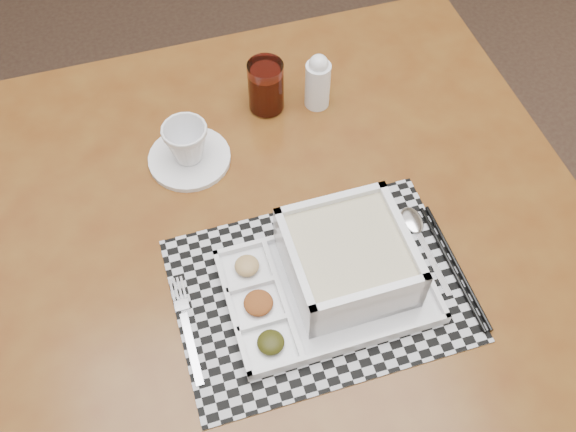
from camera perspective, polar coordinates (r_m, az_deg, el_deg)
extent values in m
plane|color=black|center=(2.01, -14.53, -4.33)|extent=(5.00, 5.00, 0.00)
cube|color=#50260E|center=(1.10, 0.26, -2.12)|extent=(1.05, 1.05, 0.04)
cylinder|color=#50260E|center=(1.70, -19.97, -0.15)|extent=(0.05, 0.05, 0.74)
cylinder|color=#50260E|center=(1.79, 10.20, 7.13)|extent=(0.05, 0.05, 0.74)
cube|color=#50260E|center=(1.43, -5.19, 11.23)|extent=(0.90, 0.04, 0.08)
cube|color=#50260E|center=(1.17, -21.44, -9.06)|extent=(0.04, 0.90, 0.08)
cube|color=#50260E|center=(1.30, 19.46, 1.44)|extent=(0.04, 0.90, 0.08)
cube|color=#A7A8AF|center=(1.03, 2.74, -6.53)|extent=(0.46, 0.33, 0.00)
cube|color=silver|center=(1.02, 3.55, -6.39)|extent=(0.32, 0.22, 0.01)
cube|color=silver|center=(1.06, 1.71, -1.29)|extent=(0.32, 0.01, 0.01)
cube|color=silver|center=(0.97, 5.66, -11.35)|extent=(0.32, 0.01, 0.01)
cube|color=silver|center=(0.99, -5.03, -8.41)|extent=(0.01, 0.22, 0.01)
cube|color=silver|center=(1.06, 11.61, -3.79)|extent=(0.01, 0.22, 0.01)
cube|color=silver|center=(1.00, -0.51, -7.22)|extent=(0.01, 0.20, 0.01)
cube|color=silver|center=(0.98, -2.33, -9.55)|extent=(0.08, 0.01, 0.01)
cube|color=silver|center=(1.01, -3.38, -6.20)|extent=(0.08, 0.01, 0.01)
ellipsoid|color=black|center=(0.97, -1.55, -11.16)|extent=(0.04, 0.04, 0.02)
ellipsoid|color=#53250D|center=(0.99, -2.65, -7.72)|extent=(0.05, 0.05, 0.02)
ellipsoid|color=olive|center=(1.03, -3.68, -4.43)|extent=(0.04, 0.04, 0.02)
cube|color=silver|center=(1.03, 5.17, -4.82)|extent=(0.19, 0.19, 0.01)
cube|color=silver|center=(1.04, 3.70, 0.21)|extent=(0.19, 0.01, 0.09)
cube|color=silver|center=(0.96, 7.13, -7.97)|extent=(0.19, 0.01, 0.09)
cube|color=silver|center=(0.98, 0.56, -5.02)|extent=(0.01, 0.19, 0.09)
cube|color=silver|center=(1.02, 9.90, -2.45)|extent=(0.01, 0.19, 0.09)
cube|color=#C0B38F|center=(1.00, 5.32, -3.83)|extent=(0.16, 0.16, 0.08)
cube|color=silver|center=(0.99, -8.55, -11.55)|extent=(0.01, 0.12, 0.00)
cube|color=silver|center=(1.02, -9.44, -7.82)|extent=(0.02, 0.02, 0.00)
cube|color=silver|center=(1.04, -10.26, -6.51)|extent=(0.00, 0.04, 0.00)
cube|color=silver|center=(1.04, -9.94, -6.43)|extent=(0.00, 0.04, 0.00)
cube|color=silver|center=(1.04, -9.61, -6.35)|extent=(0.00, 0.04, 0.00)
cube|color=silver|center=(1.04, -9.29, -6.27)|extent=(0.00, 0.04, 0.00)
cube|color=silver|center=(1.07, 12.83, -4.21)|extent=(0.01, 0.12, 0.00)
ellipsoid|color=silver|center=(1.11, 10.96, -0.35)|extent=(0.04, 0.06, 0.01)
cylinder|color=black|center=(1.07, 14.33, -4.40)|extent=(0.01, 0.24, 0.01)
cylinder|color=black|center=(1.08, 14.80, -4.26)|extent=(0.01, 0.24, 0.01)
cylinder|color=silver|center=(1.19, -8.74, 5.10)|extent=(0.15, 0.15, 0.01)
imported|color=silver|center=(1.15, -9.01, 6.45)|extent=(0.09, 0.09, 0.08)
cylinder|color=white|center=(1.23, -1.98, 11.42)|extent=(0.07, 0.07, 0.11)
cylinder|color=#3D0A04|center=(1.24, -1.96, 11.06)|extent=(0.06, 0.06, 0.08)
cylinder|color=silver|center=(1.24, 2.64, 11.55)|extent=(0.05, 0.05, 0.10)
sphere|color=silver|center=(1.20, 2.74, 13.37)|extent=(0.04, 0.04, 0.04)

